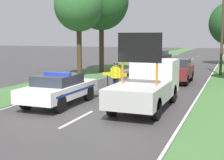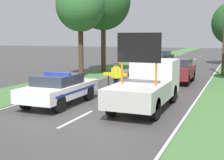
{
  "view_description": "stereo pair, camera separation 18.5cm",
  "coord_description": "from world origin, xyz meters",
  "views": [
    {
      "loc": [
        5.52,
        -11.27,
        3.15
      ],
      "look_at": [
        0.14,
        2.48,
        1.1
      ],
      "focal_mm": 50.0,
      "sensor_mm": 36.0,
      "label": 1
    },
    {
      "loc": [
        5.69,
        -11.2,
        3.15
      ],
      "look_at": [
        0.14,
        2.48,
        1.1
      ],
      "focal_mm": 50.0,
      "sensor_mm": 36.0,
      "label": 2
    }
  ],
  "objects": [
    {
      "name": "roadside_tree_near_right",
      "position": [
        -5.51,
        14.38,
        6.21
      ],
      "size": [
        4.78,
        4.78,
        8.75
      ],
      "color": "#42301E",
      "rests_on": "ground"
    },
    {
      "name": "grass_verge_left",
      "position": [
        -5.8,
        20.0,
        0.01
      ],
      "size": [
        3.7,
        120.0,
        0.03
      ],
      "color": "#427038",
      "rests_on": "ground"
    },
    {
      "name": "pedestrian_civilian",
      "position": [
        0.26,
        5.71,
        0.99
      ],
      "size": [
        0.61,
        0.39,
        1.69
      ],
      "rotation": [
        0.0,
        0.0,
        0.47
      ],
      "color": "#232326",
      "rests_on": "ground"
    },
    {
      "name": "lane_markings",
      "position": [
        0.0,
        15.35,
        0.0
      ],
      "size": [
        7.8,
        64.15,
        0.01
      ],
      "color": "silver",
      "rests_on": "ground"
    },
    {
      "name": "work_truck",
      "position": [
        1.98,
        2.24,
        1.06
      ],
      "size": [
        2.03,
        5.46,
        3.32
      ],
      "rotation": [
        0.0,
        0.0,
        3.21
      ],
      "color": "white",
      "rests_on": "ground"
    },
    {
      "name": "roadside_tree_mid_right",
      "position": [
        -5.83,
        10.69,
        5.5
      ],
      "size": [
        3.79,
        3.79,
        7.53
      ],
      "color": "#42301E",
      "rests_on": "ground"
    },
    {
      "name": "queued_car_wagon_maroon",
      "position": [
        1.93,
        10.24,
        0.86
      ],
      "size": [
        1.84,
        3.94,
        1.67
      ],
      "rotation": [
        0.0,
        0.0,
        3.14
      ],
      "color": "maroon",
      "rests_on": "ground"
    },
    {
      "name": "police_car",
      "position": [
        -1.98,
        1.14,
        0.77
      ],
      "size": [
        1.91,
        4.56,
        1.53
      ],
      "rotation": [
        0.0,
        0.0,
        -0.1
      ],
      "color": "white",
      "rests_on": "ground"
    },
    {
      "name": "traffic_cone_centre_front",
      "position": [
        0.34,
        2.08,
        0.33
      ],
      "size": [
        0.49,
        0.49,
        0.67
      ],
      "color": "black",
      "rests_on": "ground"
    },
    {
      "name": "traffic_cone_near_police",
      "position": [
        0.58,
        6.68,
        0.32
      ],
      "size": [
        0.46,
        0.46,
        0.64
      ],
      "color": "black",
      "rests_on": "ground"
    },
    {
      "name": "road_barrier",
      "position": [
        -0.29,
        6.02,
        0.85
      ],
      "size": [
        3.08,
        0.08,
        1.03
      ],
      "rotation": [
        0.0,
        0.0,
        -0.12
      ],
      "color": "black",
      "rests_on": "ground"
    },
    {
      "name": "queued_car_suv_grey",
      "position": [
        -1.76,
        17.36,
        0.81
      ],
      "size": [
        1.83,
        4.64,
        1.54
      ],
      "rotation": [
        0.0,
        0.0,
        3.14
      ],
      "color": "slate",
      "rests_on": "ground"
    },
    {
      "name": "queued_car_sedan_black",
      "position": [
        -2.19,
        22.91,
        0.86
      ],
      "size": [
        1.93,
        4.2,
        1.66
      ],
      "rotation": [
        0.0,
        0.0,
        3.14
      ],
      "color": "black",
      "rests_on": "ground"
    },
    {
      "name": "police_officer",
      "position": [
        -0.62,
        4.99,
        1.02
      ],
      "size": [
        0.61,
        0.39,
        1.71
      ],
      "rotation": [
        0.0,
        0.0,
        3.3
      ],
      "color": "#191E38",
      "rests_on": "ground"
    },
    {
      "name": "ground_plane",
      "position": [
        0.0,
        0.0,
        0.0
      ],
      "size": [
        160.0,
        160.0,
        0.0
      ],
      "primitive_type": "plane",
      "color": "#3D3A3A"
    }
  ]
}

